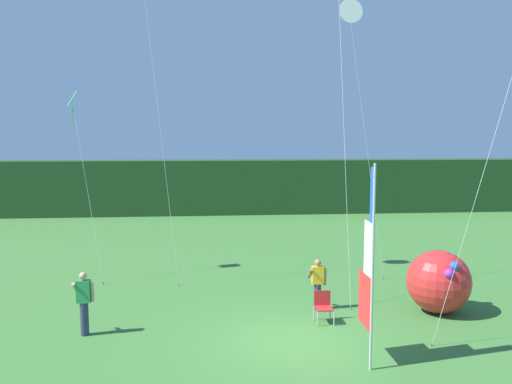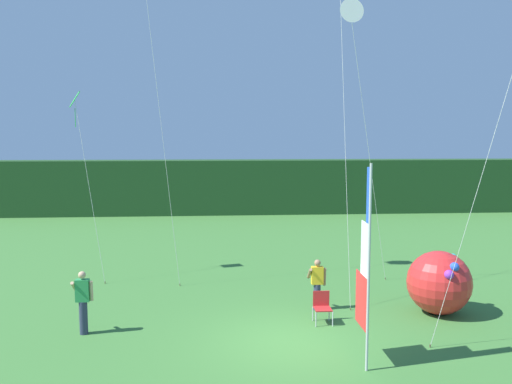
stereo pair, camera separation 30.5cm
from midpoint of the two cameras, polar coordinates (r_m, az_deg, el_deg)
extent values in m
plane|color=#3D7533|center=(14.05, 4.30, -16.19)|extent=(120.00, 120.00, 0.00)
cube|color=#1E421E|center=(36.38, -1.12, 0.60)|extent=(80.00, 2.40, 3.78)
cylinder|color=#B7B7BC|center=(11.93, 13.14, -8.34)|extent=(0.06, 0.06, 4.75)
cube|color=red|center=(12.64, 12.34, -11.68)|extent=(0.02, 0.97, 1.27)
cube|color=white|center=(12.15, 12.72, -6.23)|extent=(0.02, 0.60, 1.27)
cube|color=blue|center=(11.78, 13.12, -0.37)|extent=(0.02, 0.23, 1.27)
cylinder|color=#2D334C|center=(16.32, 7.34, -11.49)|extent=(0.22, 0.22, 0.82)
cube|color=yellow|center=(16.13, 7.37, -9.17)|extent=(0.36, 0.20, 0.55)
sphere|color=#A37556|center=(16.03, 7.39, -7.81)|extent=(0.20, 0.20, 0.20)
cylinder|color=#A37556|center=(16.13, 6.52, -8.98)|extent=(0.09, 0.48, 0.42)
cylinder|color=#A37556|center=(16.19, 8.17, -9.30)|extent=(0.09, 0.14, 0.56)
cylinder|color=#2D334C|center=(15.02, -18.06, -13.13)|extent=(0.22, 0.22, 0.91)
cube|color=#2D8E4C|center=(14.79, -18.15, -10.35)|extent=(0.36, 0.20, 0.61)
sphere|color=tan|center=(14.68, -18.21, -8.76)|extent=(0.20, 0.20, 0.20)
cylinder|color=tan|center=(14.88, -18.98, -9.97)|extent=(0.09, 0.48, 0.42)
cylinder|color=tan|center=(14.75, -17.26, -10.45)|extent=(0.09, 0.14, 0.56)
sphere|color=red|center=(16.72, 20.17, -9.43)|extent=(1.92, 1.92, 1.92)
sphere|color=#23B2C6|center=(17.15, 21.49, -6.83)|extent=(0.27, 0.27, 0.27)
sphere|color=purple|center=(15.84, 21.18, -8.56)|extent=(0.27, 0.27, 0.27)
sphere|color=blue|center=(16.01, 21.71, -7.75)|extent=(0.27, 0.27, 0.27)
cylinder|color=#BCBCC1|center=(15.01, 7.27, -13.88)|extent=(0.03, 0.03, 0.42)
cylinder|color=#BCBCC1|center=(15.10, 9.11, -13.78)|extent=(0.03, 0.03, 0.42)
cylinder|color=#BCBCC1|center=(15.45, 6.91, -13.29)|extent=(0.03, 0.03, 0.42)
cylinder|color=#BCBCC1|center=(15.55, 8.69, -13.19)|extent=(0.03, 0.03, 0.42)
cube|color=#B22323|center=(15.20, 8.01, -12.73)|extent=(0.48, 0.48, 0.03)
cube|color=#B22323|center=(15.35, 7.83, -11.62)|extent=(0.48, 0.03, 0.44)
cylinder|color=brown|center=(14.37, 19.37, -15.83)|extent=(0.03, 0.03, 0.08)
cylinder|color=silver|center=(14.02, 24.40, 1.75)|extent=(2.44, 0.19, 8.79)
cylinder|color=brown|center=(19.80, -15.99, -9.65)|extent=(0.03, 0.03, 0.08)
cylinder|color=silver|center=(19.89, -17.58, 0.16)|extent=(1.19, 1.19, 6.75)
cube|color=green|center=(20.56, -19.11, 9.71)|extent=(0.52, 0.58, 0.58)
cylinder|color=green|center=(20.52, -19.04, 7.80)|extent=(0.02, 0.02, 0.70)
cylinder|color=brown|center=(18.98, -8.00, -10.16)|extent=(0.03, 0.03, 0.08)
cylinder|color=silver|center=(18.68, -10.10, 7.94)|extent=(1.26, 0.78, 11.93)
cylinder|color=brown|center=(16.57, 10.98, -12.63)|extent=(0.03, 0.03, 0.08)
cylinder|color=silver|center=(17.59, 10.30, 7.44)|extent=(0.37, 3.79, 11.55)
cylinder|color=brown|center=(20.24, 14.60, -9.27)|extent=(0.03, 0.03, 0.08)
cylinder|color=silver|center=(18.81, 12.89, 4.21)|extent=(1.79, 1.00, 9.53)
cone|color=white|center=(18.57, 10.95, 19.05)|extent=(0.85, 0.45, 0.86)
camera|label=1|loc=(0.15, -89.47, 0.06)|focal=36.00mm
camera|label=2|loc=(0.15, 90.53, -0.06)|focal=36.00mm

